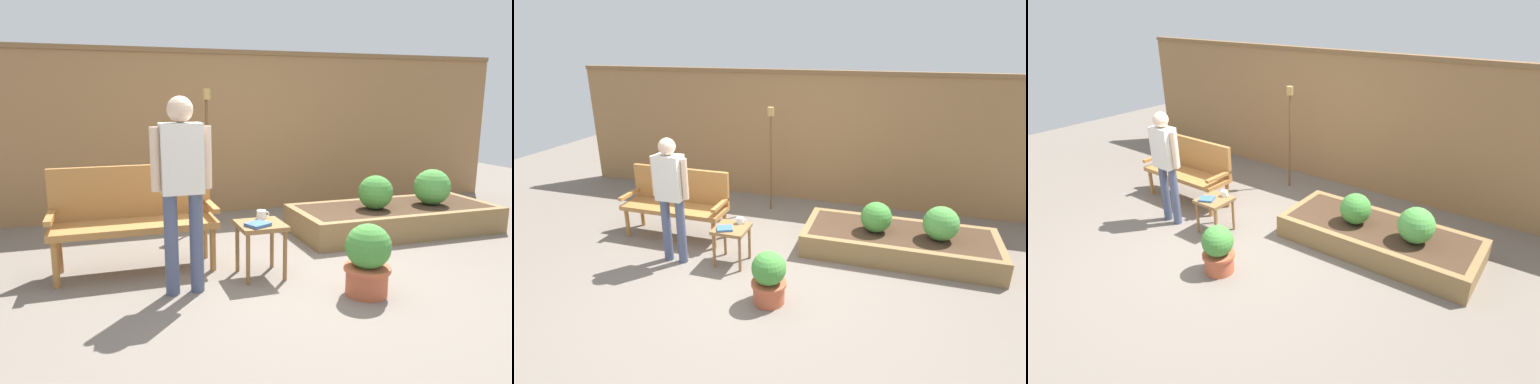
{
  "view_description": "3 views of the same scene",
  "coord_description": "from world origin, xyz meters",
  "views": [
    {
      "loc": [
        -1.61,
        -3.55,
        1.55
      ],
      "look_at": [
        -0.19,
        0.81,
        0.62
      ],
      "focal_mm": 32.79,
      "sensor_mm": 36.0,
      "label": 1
    },
    {
      "loc": [
        1.43,
        -4.01,
        2.58
      ],
      "look_at": [
        -0.04,
        0.67,
        0.78
      ],
      "focal_mm": 28.95,
      "sensor_mm": 36.0,
      "label": 2
    },
    {
      "loc": [
        3.22,
        -3.25,
        2.82
      ],
      "look_at": [
        0.43,
        0.6,
        0.62
      ],
      "focal_mm": 28.97,
      "sensor_mm": 36.0,
      "label": 3
    }
  ],
  "objects": [
    {
      "name": "tiki_torch",
      "position": [
        -0.44,
        1.96,
        1.14
      ],
      "size": [
        0.1,
        0.1,
        1.65
      ],
      "color": "brown",
      "rests_on": "ground_plane"
    },
    {
      "name": "garden_bench",
      "position": [
        -1.39,
        0.69,
        0.54
      ],
      "size": [
        1.44,
        0.48,
        0.94
      ],
      "color": "#A87038",
      "rests_on": "ground_plane"
    },
    {
      "name": "raised_planter_bed",
      "position": [
        1.58,
        1.01,
        0.15
      ],
      "size": [
        2.4,
        1.0,
        0.3
      ],
      "color": "olive",
      "rests_on": "ground_plane"
    },
    {
      "name": "ground_plane",
      "position": [
        0.0,
        0.0,
        0.0
      ],
      "size": [
        14.0,
        14.0,
        0.0
      ],
      "primitive_type": "plane",
      "color": "#70665B"
    },
    {
      "name": "person_by_bench",
      "position": [
        -1.06,
        -0.01,
        0.93
      ],
      "size": [
        0.47,
        0.2,
        1.56
      ],
      "color": "#475170",
      "rests_on": "ground_plane"
    },
    {
      "name": "potted_boxwood",
      "position": [
        0.31,
        -0.49,
        0.3
      ],
      "size": [
        0.37,
        0.37,
        0.58
      ],
      "color": "#B75638",
      "rests_on": "ground_plane"
    },
    {
      "name": "shrub_near_bench",
      "position": [
        1.28,
        0.95,
        0.49
      ],
      "size": [
        0.39,
        0.39,
        0.39
      ],
      "color": "brown",
      "rests_on": "raised_planter_bed"
    },
    {
      "name": "fence_back",
      "position": [
        0.0,
        2.6,
        1.09
      ],
      "size": [
        8.4,
        0.14,
        2.16
      ],
      "color": "olive",
      "rests_on": "ground_plane"
    },
    {
      "name": "book_on_table",
      "position": [
        -0.42,
        0.07,
        0.49
      ],
      "size": [
        0.23,
        0.22,
        0.03
      ],
      "primitive_type": "cube",
      "rotation": [
        0.0,
        0.0,
        0.44
      ],
      "color": "#38609E",
      "rests_on": "side_table"
    },
    {
      "name": "cup_on_table",
      "position": [
        -0.31,
        0.29,
        0.52
      ],
      "size": [
        0.12,
        0.09,
        0.08
      ],
      "color": "white",
      "rests_on": "side_table"
    },
    {
      "name": "side_table",
      "position": [
        -0.36,
        0.15,
        0.4
      ],
      "size": [
        0.4,
        0.4,
        0.48
      ],
      "color": "olive",
      "rests_on": "ground_plane"
    },
    {
      "name": "shrub_far_corner",
      "position": [
        2.04,
        0.95,
        0.51
      ],
      "size": [
        0.42,
        0.42,
        0.42
      ],
      "color": "brown",
      "rests_on": "raised_planter_bed"
    }
  ]
}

